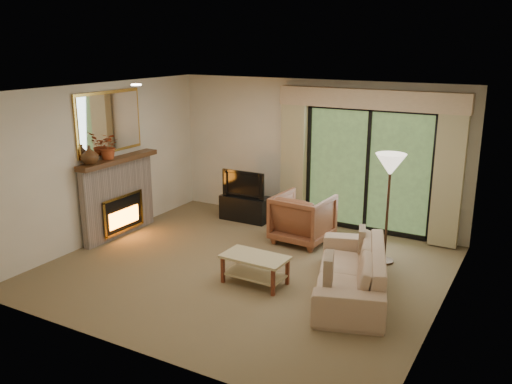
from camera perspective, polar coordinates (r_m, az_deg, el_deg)
The scene contains 22 objects.
floor at distance 8.08m, azimuth -1.05°, elevation -8.04°, with size 5.50×5.50×0.00m, color brown.
ceiling at distance 7.42m, azimuth -1.15°, elevation 10.66°, with size 5.50×5.50×0.00m, color silver.
wall_back at distance 9.83m, azimuth 6.28°, elevation 4.14°, with size 5.00×5.00×0.00m, color beige.
wall_front at distance 5.73m, azimuth -13.84°, elevation -4.67°, with size 5.00×5.00×0.00m, color beige.
wall_left at distance 9.31m, azimuth -15.91°, elevation 2.98°, with size 5.00×5.00×0.00m, color beige.
wall_right at distance 6.75m, azimuth 19.54°, elevation -2.04°, with size 5.00×5.00×0.00m, color beige.
fireplace at distance 9.51m, azimuth -14.28°, elevation -0.47°, with size 0.24×1.70×1.37m, color slate, non-canonical shape.
mirror at distance 9.31m, azimuth -15.18°, elevation 7.11°, with size 0.07×1.45×1.02m, color gold, non-canonical shape.
sliding_door at distance 9.49m, azimuth 11.69°, elevation 2.26°, with size 2.26×0.10×2.16m, color black, non-canonical shape.
curtain_left at distance 9.85m, azimuth 4.02°, elevation 3.62°, with size 0.45×0.18×2.35m, color tan.
curtain_right at distance 9.07m, azimuth 19.64°, elevation 1.69°, with size 0.45×0.18×2.35m, color tan.
cornice at distance 9.21m, azimuth 11.93°, elevation 9.55°, with size 3.20×0.24×0.32m, color tan.
media_console at distance 10.12m, azimuth -1.10°, elevation -1.69°, with size 0.92×0.41×0.46m, color black.
tv at distance 9.98m, azimuth -1.12°, elevation 0.93°, with size 0.86×0.11×0.50m, color black.
armchair at distance 9.01m, azimuth 4.95°, elevation -2.77°, with size 0.87×0.89×0.81m, color brown.
sofa at distance 7.34m, azimuth 9.96°, elevation -8.11°, with size 2.18×0.85×0.64m, color tan.
pillow_near at distance 6.73m, azimuth 7.64°, elevation -8.18°, with size 0.11×0.40×0.40m, color #532C25.
pillow_far at distance 7.83m, azimuth 11.07°, elevation -4.92°, with size 0.09×0.34×0.34m, color #532C25.
coffee_table at distance 7.53m, azimuth -0.10°, elevation -8.18°, with size 0.90×0.50×0.41m, color tan, non-canonical shape.
floor_lamp at distance 8.25m, azimuth 13.67°, elevation -1.78°, with size 0.45×0.45×1.67m, color #F8E7CF, non-canonical shape.
vase at distance 8.90m, azimuth -17.13°, elevation 3.75°, with size 0.28×0.28×0.29m, color #452914.
branches at distance 9.18m, azimuth -15.26°, elevation 4.67°, with size 0.39×0.33×0.43m, color #9B3E1D.
Camera 1 is at (3.73, -6.38, 3.24)m, focal length 38.00 mm.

